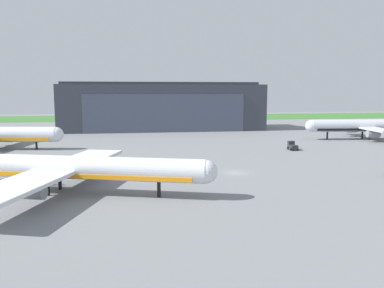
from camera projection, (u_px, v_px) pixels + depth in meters
name	position (u px, v px, depth m)	size (l,w,h in m)	color
ground_plane	(235.00, 173.00, 78.05)	(440.00, 440.00, 0.00)	slate
grass_field_strip	(162.00, 117.00, 245.89)	(440.00, 56.00, 0.08)	#3B752F
maintenance_hangar	(162.00, 107.00, 168.01)	(82.98, 29.25, 19.97)	#383D47
airliner_near_right	(63.00, 168.00, 61.94)	(45.88, 39.83, 12.16)	silver
airliner_far_left	(362.00, 126.00, 132.33)	(38.34, 33.11, 13.78)	silver
baggage_tug	(292.00, 146.00, 108.43)	(2.23, 3.67, 2.37)	#2D2D33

